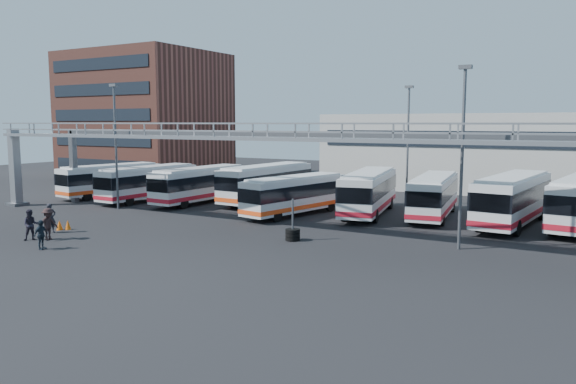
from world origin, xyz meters
The scene contains 22 objects.
ground centered at (0.00, 0.00, 0.00)m, with size 140.00×140.00×0.00m, color black.
gantry centered at (0.00, 5.87, 5.51)m, with size 51.40×5.15×7.10m.
apartment_building centered at (-34.00, 30.00, 8.00)m, with size 18.00×15.00×16.00m, color brown.
warehouse centered at (12.00, 38.00, 4.00)m, with size 42.00×14.00×8.00m, color #9E9E99.
light_pole_left centered at (-16.00, 8.00, 5.73)m, with size 0.70×0.35×10.21m.
light_pole_mid centered at (12.00, 7.00, 5.73)m, with size 0.70×0.35×10.21m.
light_pole_back centered at (4.00, 22.00, 5.73)m, with size 0.70×0.35×10.21m.
bus_0 centered at (-22.59, 13.30, 1.71)m, with size 3.85×10.42×3.09m.
bus_1 centered at (-17.31, 12.94, 1.75)m, with size 2.83×10.49×3.16m.
bus_2 centered at (-12.23, 14.06, 1.76)m, with size 2.77×10.56×3.19m.
bus_3 centered at (-7.26, 17.19, 1.87)m, with size 3.22×11.27×3.38m.
bus_4 centered at (-1.76, 12.59, 1.68)m, with size 4.22×10.25×3.03m.
bus_5 centered at (3.08, 15.64, 1.87)m, with size 4.70×11.42×3.38m.
bus_6 centered at (7.80, 16.82, 1.76)m, with size 3.81×10.68×3.17m.
bus_7 centered at (13.44, 16.28, 1.95)m, with size 3.71×11.77×3.52m.
pedestrian_a centered at (-12.04, -1.42, 0.96)m, with size 0.70×0.46×1.91m, color black.
pedestrian_b centered at (-11.04, -3.57, 0.94)m, with size 0.92×0.72×1.89m, color #231F2C.
pedestrian_c centered at (-10.24, -2.94, 0.98)m, with size 1.26×0.73×1.95m, color black.
pedestrian_d centered at (-8.33, -4.87, 0.84)m, with size 0.98×0.41×1.67m, color #1B2631.
cone_left centered at (-12.38, -0.52, 0.33)m, with size 0.42×0.42×0.67m, color orange.
cone_right centered at (-12.00, -0.15, 0.32)m, with size 0.40×0.40×0.64m, color orange.
tire_stack centered at (2.72, 4.34, 0.43)m, with size 0.89×0.89×2.55m.
Camera 1 is at (19.21, -24.69, 7.10)m, focal length 35.00 mm.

